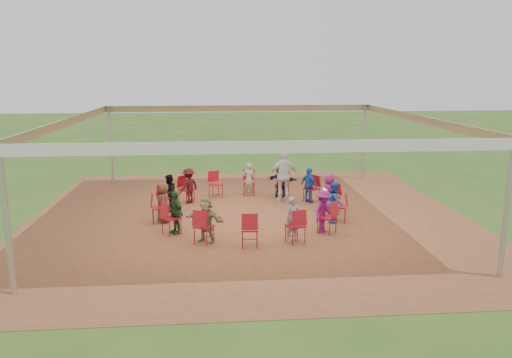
{
  "coord_description": "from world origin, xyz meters",
  "views": [
    {
      "loc": [
        -1.03,
        -14.49,
        4.28
      ],
      "look_at": [
        0.23,
        0.3,
        1.09
      ],
      "focal_mm": 35.0,
      "sensor_mm": 36.0,
      "label": 1
    }
  ],
  "objects": [
    {
      "name": "person_seated_9",
      "position": [
        0.95,
        -2.37,
        0.59
      ],
      "size": [
        0.5,
        0.42,
        1.17
      ],
      "primitive_type": "imported",
      "rotation": [
        0.0,
        0.0,
        0.38
      ],
      "color": "gray",
      "rests_on": "ground"
    },
    {
      "name": "tent",
      "position": [
        0.0,
        0.0,
        2.37
      ],
      "size": [
        10.33,
        10.33,
        3.0
      ],
      "color": "#B2B2B7",
      "rests_on": "ground"
    },
    {
      "name": "chair_2",
      "position": [
        1.32,
        2.33,
        0.45
      ],
      "size": [
        0.58,
        0.59,
        0.9
      ],
      "primitive_type": null,
      "rotation": [
        0.0,
        0.0,
        2.63
      ],
      "color": "#A9121F",
      "rests_on": "ground"
    },
    {
      "name": "chair_11",
      "position": [
        0.99,
        -2.48,
        0.45
      ],
      "size": [
        0.55,
        0.56,
        0.9
      ],
      "primitive_type": null,
      "rotation": [
        0.0,
        0.0,
        0.38
      ],
      "color": "#A9121F",
      "rests_on": "ground"
    },
    {
      "name": "person_seated_5",
      "position": [
        -2.45,
        0.74,
        0.59
      ],
      "size": [
        0.48,
        0.64,
        1.17
      ],
      "primitive_type": "imported",
      "rotation": [
        0.0,
        0.0,
        -1.86
      ],
      "color": "black",
      "rests_on": "ground"
    },
    {
      "name": "person_seated_10",
      "position": [
        1.88,
        -1.72,
        0.59
      ],
      "size": [
        0.79,
        0.81,
        1.17
      ],
      "primitive_type": "imported",
      "rotation": [
        0.0,
        0.0,
        0.83
      ],
      "color": "#82166F",
      "rests_on": "ground"
    },
    {
      "name": "chair_13",
      "position": [
        2.56,
        -0.77,
        0.45
      ],
      "size": [
        0.54,
        0.53,
        0.9
      ],
      "primitive_type": null,
      "rotation": [
        0.0,
        0.0,
        1.28
      ],
      "color": "#A9121F",
      "rests_on": "ground"
    },
    {
      "name": "chair_7",
      "position": [
        -2.64,
        -0.42,
        0.45
      ],
      "size": [
        0.5,
        0.48,
        0.9
      ],
      "primitive_type": null,
      "rotation": [
        0.0,
        0.0,
        -1.41
      ],
      "color": "#A9121F",
      "rests_on": "ground"
    },
    {
      "name": "dirt_patch",
      "position": [
        0.0,
        0.0,
        0.01
      ],
      "size": [
        13.0,
        13.0,
        0.0
      ],
      "primitive_type": "plane",
      "color": "brown",
      "rests_on": "ground"
    },
    {
      "name": "person_seated_7",
      "position": [
        -2.1,
        -1.45,
        0.59
      ],
      "size": [
        0.68,
        0.77,
        1.17
      ],
      "primitive_type": "imported",
      "rotation": [
        0.0,
        0.0,
        -0.97
      ],
      "color": "#264A2B",
      "rests_on": "ground"
    },
    {
      "name": "person_seated_0",
      "position": [
        2.52,
        0.4,
        0.59
      ],
      "size": [
        0.41,
        0.62,
        1.17
      ],
      "primitive_type": "imported",
      "rotation": [
        0.0,
        0.0,
        1.73
      ],
      "color": "#82166F",
      "rests_on": "ground"
    },
    {
      "name": "chair_1",
      "position": [
        2.2,
        1.52,
        0.45
      ],
      "size": [
        0.6,
        0.6,
        0.9
      ],
      "primitive_type": null,
      "rotation": [
        0.0,
        0.0,
        2.18
      ],
      "color": "#A9121F",
      "rests_on": "ground"
    },
    {
      "name": "chair_4",
      "position": [
        -0.99,
        2.48,
        0.45
      ],
      "size": [
        0.55,
        0.56,
        0.9
      ],
      "primitive_type": null,
      "rotation": [
        0.0,
        0.0,
        -2.76
      ],
      "color": "#A9121F",
      "rests_on": "ground"
    },
    {
      "name": "chair_5",
      "position": [
        -1.97,
        1.8,
        0.45
      ],
      "size": [
        0.61,
        0.61,
        0.9
      ],
      "primitive_type": null,
      "rotation": [
        0.0,
        0.0,
        -2.31
      ],
      "color": "#A9121F",
      "rests_on": "ground"
    },
    {
      "name": "cable_coil",
      "position": [
        0.06,
        -0.14,
        0.02
      ],
      "size": [
        0.43,
        0.43,
        0.03
      ],
      "rotation": [
        0.0,
        0.0,
        -0.36
      ],
      "color": "black",
      "rests_on": "ground"
    },
    {
      "name": "chair_10",
      "position": [
        -0.18,
        -2.67,
        0.45
      ],
      "size": [
        0.45,
        0.47,
        0.9
      ],
      "primitive_type": null,
      "rotation": [
        0.0,
        0.0,
        -0.07
      ],
      "color": "#A9121F",
      "rests_on": "ground"
    },
    {
      "name": "person_seated_4",
      "position": [
        -1.88,
        1.72,
        0.59
      ],
      "size": [
        0.79,
        0.81,
        1.17
      ],
      "primitive_type": "imported",
      "rotation": [
        0.0,
        0.0,
        -2.31
      ],
      "color": "#380D12",
      "rests_on": "ground"
    },
    {
      "name": "person_seated_8",
      "position": [
        -1.26,
        -2.22,
        0.59
      ],
      "size": [
        1.15,
        0.89,
        1.17
      ],
      "primitive_type": "imported",
      "rotation": [
        0.0,
        0.0,
        -0.52
      ],
      "color": "#91815C",
      "rests_on": "ground"
    },
    {
      "name": "person_seated_3",
      "position": [
        0.17,
        2.55,
        0.59
      ],
      "size": [
        0.45,
        0.31,
        1.17
      ],
      "primitive_type": "imported",
      "rotation": [
        0.0,
        0.0,
        3.07
      ],
      "color": "#9F998D",
      "rests_on": "ground"
    },
    {
      "name": "standing_person",
      "position": [
        1.27,
        1.66,
        0.88
      ],
      "size": [
        1.07,
        0.62,
        1.75
      ],
      "primitive_type": "imported",
      "rotation": [
        0.0,
        0.0,
        3.23
      ],
      "color": "silver",
      "rests_on": "ground"
    },
    {
      "name": "chair_3",
      "position": [
        0.18,
        2.67,
        0.45
      ],
      "size": [
        0.45,
        0.47,
        0.9
      ],
      "primitive_type": null,
      "rotation": [
        0.0,
        0.0,
        3.07
      ],
      "color": "#A9121F",
      "rests_on": "ground"
    },
    {
      "name": "person_seated_1",
      "position": [
        2.1,
        1.45,
        0.59
      ],
      "size": [
        0.68,
        0.77,
        1.17
      ],
      "primitive_type": "imported",
      "rotation": [
        0.0,
        0.0,
        2.18
      ],
      "color": "blue",
      "rests_on": "ground"
    },
    {
      "name": "person_seated_11",
      "position": [
        2.45,
        -0.74,
        0.59
      ],
      "size": [
        0.48,
        0.64,
        1.17
      ],
      "primitive_type": "imported",
      "rotation": [
        0.0,
        0.0,
        1.28
      ],
      "color": "blue",
      "rests_on": "ground"
    },
    {
      "name": "chair_12",
      "position": [
        1.97,
        -1.8,
        0.45
      ],
      "size": [
        0.61,
        0.61,
        0.9
      ],
      "primitive_type": null,
      "rotation": [
        0.0,
        0.0,
        0.83
      ],
      "color": "#A9121F",
      "rests_on": "ground"
    },
    {
      "name": "chair_6",
      "position": [
        -2.56,
        0.77,
        0.45
      ],
      "size": [
        0.54,
        0.53,
        0.9
      ],
      "primitive_type": null,
      "rotation": [
        0.0,
        0.0,
        -1.86
      ],
      "color": "#A9121F",
      "rests_on": "ground"
    },
    {
      "name": "person_seated_6",
      "position": [
        -2.52,
        -0.4,
        0.59
      ],
      "size": [
        0.41,
        0.62,
        1.17
      ],
      "primitive_type": "imported",
      "rotation": [
        0.0,
        0.0,
        -1.41
      ],
      "color": "brown",
      "rests_on": "ground"
    },
    {
      "name": "ground",
      "position": [
        0.0,
        0.0,
        0.0
      ],
      "size": [
        80.0,
        80.0,
        0.0
      ],
      "primitive_type": "plane",
      "color": "#33551A",
      "rests_on": "ground"
    },
    {
      "name": "chair_8",
      "position": [
        -2.2,
        -1.52,
        0.45
      ],
      "size": [
        0.6,
        0.6,
        0.9
      ],
      "primitive_type": null,
      "rotation": [
        0.0,
        0.0,
        -0.97
      ],
      "color": "#A9121F",
      "rests_on": "ground"
    },
    {
      "name": "chair_0",
      "position": [
        2.64,
        0.42,
        0.45
      ],
      "size": [
        0.5,
        0.48,
        0.9
      ],
      "primitive_type": null,
      "rotation": [
        0.0,
        0.0,
        1.73
      ],
      "color": "#A9121F",
      "rests_on": "ground"
    },
    {
      "name": "person_seated_2",
      "position": [
        1.26,
        2.22,
        0.59
      ],
      "size": [
        1.15,
        0.89,
        1.17
      ],
      "primitive_type": "imported",
      "rotation": [
        0.0,
        0.0,
        2.63
      ],
      "color": "#1A1941",
      "rests_on": "ground"
    },
    {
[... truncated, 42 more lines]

